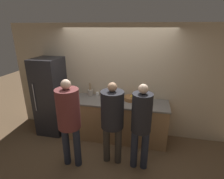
{
  "coord_description": "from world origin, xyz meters",
  "views": [
    {
      "loc": [
        0.71,
        -3.16,
        2.51
      ],
      "look_at": [
        0.0,
        0.15,
        1.29
      ],
      "focal_mm": 28.0,
      "sensor_mm": 36.0,
      "label": 1
    }
  ],
  "objects_px": {
    "person_right": "(141,121)",
    "bottle_green": "(150,101)",
    "utensil_crock": "(90,92)",
    "refrigerator": "(51,96)",
    "fruit_bowl": "(131,98)",
    "person_left": "(69,115)",
    "cup_white": "(97,94)",
    "person_center": "(112,116)"
  },
  "relations": [
    {
      "from": "fruit_bowl",
      "to": "cup_white",
      "type": "bearing_deg",
      "value": 170.76
    },
    {
      "from": "person_center",
      "to": "person_right",
      "type": "relative_size",
      "value": 0.99
    },
    {
      "from": "person_right",
      "to": "utensil_crock",
      "type": "height_order",
      "value": "person_right"
    },
    {
      "from": "person_left",
      "to": "utensil_crock",
      "type": "distance_m",
      "value": 1.25
    },
    {
      "from": "fruit_bowl",
      "to": "utensil_crock",
      "type": "height_order",
      "value": "utensil_crock"
    },
    {
      "from": "person_left",
      "to": "person_right",
      "type": "bearing_deg",
      "value": 8.78
    },
    {
      "from": "utensil_crock",
      "to": "cup_white",
      "type": "height_order",
      "value": "utensil_crock"
    },
    {
      "from": "bottle_green",
      "to": "cup_white",
      "type": "height_order",
      "value": "bottle_green"
    },
    {
      "from": "refrigerator",
      "to": "fruit_bowl",
      "type": "relative_size",
      "value": 5.65
    },
    {
      "from": "person_left",
      "to": "person_center",
      "type": "height_order",
      "value": "person_left"
    },
    {
      "from": "person_right",
      "to": "fruit_bowl",
      "type": "bearing_deg",
      "value": 105.77
    },
    {
      "from": "person_left",
      "to": "cup_white",
      "type": "xyz_separation_m",
      "value": [
        0.13,
        1.3,
        -0.07
      ]
    },
    {
      "from": "person_left",
      "to": "refrigerator",
      "type": "bearing_deg",
      "value": 133.22
    },
    {
      "from": "person_left",
      "to": "fruit_bowl",
      "type": "relative_size",
      "value": 5.21
    },
    {
      "from": "person_right",
      "to": "bottle_green",
      "type": "bearing_deg",
      "value": 81.0
    },
    {
      "from": "person_center",
      "to": "cup_white",
      "type": "xyz_separation_m",
      "value": [
        -0.6,
        1.07,
        -0.03
      ]
    },
    {
      "from": "refrigerator",
      "to": "person_left",
      "type": "xyz_separation_m",
      "value": [
        0.96,
        -1.02,
        0.12
      ]
    },
    {
      "from": "person_left",
      "to": "cup_white",
      "type": "bearing_deg",
      "value": 84.1
    },
    {
      "from": "person_center",
      "to": "bottle_green",
      "type": "xyz_separation_m",
      "value": [
        0.65,
        0.77,
        0.03
      ]
    },
    {
      "from": "refrigerator",
      "to": "person_center",
      "type": "bearing_deg",
      "value": -25.0
    },
    {
      "from": "utensil_crock",
      "to": "cup_white",
      "type": "relative_size",
      "value": 4.11
    },
    {
      "from": "refrigerator",
      "to": "fruit_bowl",
      "type": "distance_m",
      "value": 1.94
    },
    {
      "from": "person_center",
      "to": "utensil_crock",
      "type": "xyz_separation_m",
      "value": [
        -0.76,
        1.02,
        0.01
      ]
    },
    {
      "from": "refrigerator",
      "to": "utensil_crock",
      "type": "height_order",
      "value": "refrigerator"
    },
    {
      "from": "person_center",
      "to": "refrigerator",
      "type": "bearing_deg",
      "value": 155.0
    },
    {
      "from": "cup_white",
      "to": "utensil_crock",
      "type": "bearing_deg",
      "value": -163.83
    },
    {
      "from": "utensil_crock",
      "to": "bottle_green",
      "type": "bearing_deg",
      "value": -10.0
    },
    {
      "from": "bottle_green",
      "to": "cup_white",
      "type": "distance_m",
      "value": 1.28
    },
    {
      "from": "refrigerator",
      "to": "utensil_crock",
      "type": "distance_m",
      "value": 0.96
    },
    {
      "from": "fruit_bowl",
      "to": "bottle_green",
      "type": "xyz_separation_m",
      "value": [
        0.4,
        -0.16,
        0.05
      ]
    },
    {
      "from": "person_right",
      "to": "fruit_bowl",
      "type": "xyz_separation_m",
      "value": [
        -0.27,
        0.97,
        0.0
      ]
    },
    {
      "from": "person_right",
      "to": "bottle_green",
      "type": "relative_size",
      "value": 7.06
    },
    {
      "from": "refrigerator",
      "to": "bottle_green",
      "type": "relative_size",
      "value": 7.92
    },
    {
      "from": "person_left",
      "to": "person_center",
      "type": "xyz_separation_m",
      "value": [
        0.73,
        0.23,
        -0.04
      ]
    },
    {
      "from": "cup_white",
      "to": "fruit_bowl",
      "type": "bearing_deg",
      "value": -9.24
    },
    {
      "from": "person_left",
      "to": "cup_white",
      "type": "height_order",
      "value": "person_left"
    },
    {
      "from": "person_center",
      "to": "fruit_bowl",
      "type": "height_order",
      "value": "person_center"
    },
    {
      "from": "person_left",
      "to": "fruit_bowl",
      "type": "bearing_deg",
      "value": 50.0
    },
    {
      "from": "fruit_bowl",
      "to": "bottle_green",
      "type": "relative_size",
      "value": 1.4
    },
    {
      "from": "person_center",
      "to": "person_left",
      "type": "bearing_deg",
      "value": -162.28
    },
    {
      "from": "refrigerator",
      "to": "person_center",
      "type": "height_order",
      "value": "refrigerator"
    },
    {
      "from": "person_right",
      "to": "utensil_crock",
      "type": "bearing_deg",
      "value": 140.34
    }
  ]
}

